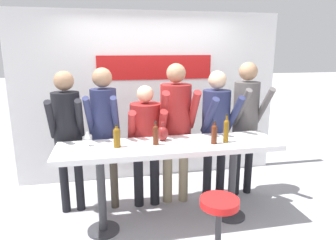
# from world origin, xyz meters

# --- Properties ---
(ground_plane) EXTENTS (40.00, 40.00, 0.00)m
(ground_plane) POSITION_xyz_m (0.00, 0.00, 0.00)
(ground_plane) COLOR #9E9EA3
(back_wall) EXTENTS (4.08, 0.12, 2.57)m
(back_wall) POSITION_xyz_m (0.00, 1.47, 1.29)
(back_wall) COLOR white
(back_wall) RESTS_ON ground_plane
(tasting_table) EXTENTS (2.48, 0.63, 0.99)m
(tasting_table) POSITION_xyz_m (-0.00, 0.00, 0.85)
(tasting_table) COLOR white
(tasting_table) RESTS_ON ground_plane
(bar_stool) EXTENTS (0.39, 0.39, 0.65)m
(bar_stool) POSITION_xyz_m (0.33, -0.71, 0.43)
(bar_stool) COLOR #333338
(bar_stool) RESTS_ON ground_plane
(person_far_left) EXTENTS (0.41, 0.54, 1.78)m
(person_far_left) POSITION_xyz_m (-1.14, 0.53, 1.12)
(person_far_left) COLOR black
(person_far_left) RESTS_ON ground_plane
(person_left) EXTENTS (0.41, 0.56, 1.81)m
(person_left) POSITION_xyz_m (-0.71, 0.51, 1.14)
(person_left) COLOR #473D33
(person_left) RESTS_ON ground_plane
(person_center_left) EXTENTS (0.46, 0.53, 1.59)m
(person_center_left) POSITION_xyz_m (-0.20, 0.49, 0.97)
(person_center_left) COLOR black
(person_center_left) RESTS_ON ground_plane
(person_center) EXTENTS (0.48, 0.59, 1.85)m
(person_center) POSITION_xyz_m (0.19, 0.51, 1.15)
(person_center) COLOR gray
(person_center) RESTS_ON ground_plane
(person_center_right) EXTENTS (0.46, 0.58, 1.75)m
(person_center_right) POSITION_xyz_m (0.71, 0.46, 1.09)
(person_center_right) COLOR black
(person_center_right) RESTS_ON ground_plane
(person_right) EXTENTS (0.42, 0.56, 1.85)m
(person_right) POSITION_xyz_m (1.17, 0.54, 1.17)
(person_right) COLOR black
(person_right) RESTS_ON ground_plane
(wine_bottle_0) EXTENTS (0.08, 0.08, 0.25)m
(wine_bottle_0) POSITION_xyz_m (-0.58, 0.00, 1.11)
(wine_bottle_0) COLOR brown
(wine_bottle_0) RESTS_ON tasting_table
(wine_bottle_1) EXTENTS (0.07, 0.07, 0.26)m
(wine_bottle_1) POSITION_xyz_m (-0.16, -0.00, 1.11)
(wine_bottle_1) COLOR #4C1E0F
(wine_bottle_1) RESTS_ON tasting_table
(wine_bottle_2) EXTENTS (0.07, 0.07, 0.26)m
(wine_bottle_2) POSITION_xyz_m (0.48, -0.09, 1.11)
(wine_bottle_2) COLOR #4C1E0F
(wine_bottle_2) RESTS_ON tasting_table
(wine_bottle_3) EXTENTS (0.06, 0.06, 0.33)m
(wine_bottle_3) POSITION_xyz_m (0.63, -0.07, 1.14)
(wine_bottle_3) COLOR brown
(wine_bottle_3) RESTS_ON tasting_table
(wine_glass_0) EXTENTS (0.07, 0.07, 0.18)m
(wine_glass_0) POSITION_xyz_m (-0.89, 0.10, 1.12)
(wine_glass_0) COLOR silver
(wine_glass_0) RESTS_ON tasting_table
(decorative_vase) EXTENTS (0.13, 0.13, 0.22)m
(decorative_vase) POSITION_xyz_m (-0.05, 0.14, 1.08)
(decorative_vase) COLOR maroon
(decorative_vase) RESTS_ON tasting_table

